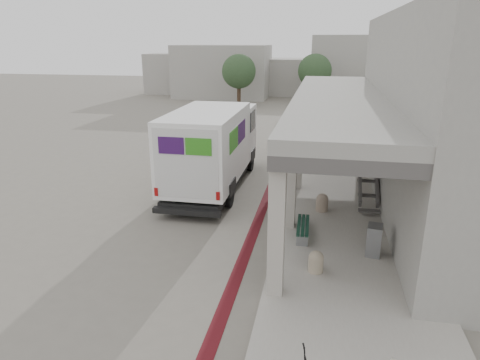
# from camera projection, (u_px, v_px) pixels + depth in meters

# --- Properties ---
(ground) EXTENTS (120.00, 120.00, 0.00)m
(ground) POSITION_uv_depth(u_px,v_px,m) (224.00, 230.00, 14.16)
(ground) COLOR slate
(ground) RESTS_ON ground
(bike_lane_stripe) EXTENTS (0.35, 40.00, 0.01)m
(bike_lane_stripe) POSITION_uv_depth(u_px,v_px,m) (262.00, 210.00, 15.84)
(bike_lane_stripe) COLOR #501016
(bike_lane_stripe) RESTS_ON ground
(sidewalk) EXTENTS (4.40, 28.00, 0.12)m
(sidewalk) POSITION_uv_depth(u_px,v_px,m) (348.00, 239.00, 13.42)
(sidewalk) COLOR #A0998F
(sidewalk) RESTS_ON ground
(transit_building) EXTENTS (7.60, 17.00, 7.00)m
(transit_building) POSITION_uv_depth(u_px,v_px,m) (427.00, 113.00, 16.06)
(transit_building) COLOR gray
(transit_building) RESTS_ON ground
(distant_backdrop) EXTENTS (28.00, 10.00, 6.50)m
(distant_backdrop) POSITION_uv_depth(u_px,v_px,m) (272.00, 71.00, 47.31)
(distant_backdrop) COLOR #999691
(distant_backdrop) RESTS_ON ground
(tree_left) EXTENTS (3.20, 3.20, 4.80)m
(tree_left) POSITION_uv_depth(u_px,v_px,m) (239.00, 72.00, 40.19)
(tree_left) COLOR #38281C
(tree_left) RESTS_ON ground
(tree_mid) EXTENTS (3.20, 3.20, 4.80)m
(tree_mid) POSITION_uv_depth(u_px,v_px,m) (315.00, 71.00, 40.79)
(tree_mid) COLOR #38281C
(tree_mid) RESTS_ON ground
(tree_right) EXTENTS (3.20, 3.20, 4.80)m
(tree_right) POSITION_uv_depth(u_px,v_px,m) (405.00, 73.00, 38.41)
(tree_right) COLOR #38281C
(tree_right) RESTS_ON ground
(fedex_truck) EXTENTS (2.54, 7.99, 3.40)m
(fedex_truck) POSITION_uv_depth(u_px,v_px,m) (213.00, 145.00, 17.81)
(fedex_truck) COLOR black
(fedex_truck) RESTS_ON ground
(bench) EXTENTS (0.40, 1.67, 0.39)m
(bench) POSITION_uv_depth(u_px,v_px,m) (303.00, 228.00, 13.39)
(bench) COLOR gray
(bench) RESTS_ON sidewalk
(bollard_near) EXTENTS (0.40, 0.40, 0.60)m
(bollard_near) POSITION_uv_depth(u_px,v_px,m) (316.00, 261.00, 11.32)
(bollard_near) COLOR tan
(bollard_near) RESTS_ON sidewalk
(bollard_far) EXTENTS (0.43, 0.43, 0.65)m
(bollard_far) POSITION_uv_depth(u_px,v_px,m) (322.00, 202.00, 15.37)
(bollard_far) COLOR gray
(bollard_far) RESTS_ON sidewalk
(utility_cabinet) EXTENTS (0.48, 0.60, 0.90)m
(utility_cabinet) POSITION_uv_depth(u_px,v_px,m) (374.00, 240.00, 12.17)
(utility_cabinet) COLOR gray
(utility_cabinet) RESTS_ON sidewalk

